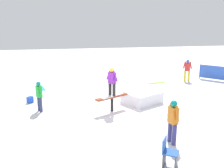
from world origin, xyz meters
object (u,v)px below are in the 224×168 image
at_px(loose_snowboard_cyan, 42,88).
at_px(backpack_on_snow, 30,100).
at_px(rail_feature, 112,99).
at_px(main_rider_on_rail, 112,82).
at_px(folding_chair, 169,153).
at_px(bystander_red, 187,69).
at_px(bystander_orange, 173,119).
at_px(loose_snowboard_lime, 157,83).
at_px(loose_snowboard_white, 107,84).
at_px(bystander_green, 39,95).

distance_m(loose_snowboard_cyan, backpack_on_snow, 3.09).
bearing_deg(rail_feature, main_rider_on_rail, 0.00).
bearing_deg(loose_snowboard_cyan, folding_chair, -172.80).
bearing_deg(main_rider_on_rail, bystander_red, -175.55).
relative_size(bystander_orange, loose_snowboard_lime, 1.18).
bearing_deg(folding_chair, loose_snowboard_cyan, 58.75).
bearing_deg(loose_snowboard_cyan, bystander_red, -106.30).
bearing_deg(rail_feature, folding_chair, 70.79).
height_order(rail_feature, loose_snowboard_lime, rail_feature).
xyz_separation_m(bystander_red, loose_snowboard_white, (5.91, -0.33, -0.88)).
bearing_deg(loose_snowboard_cyan, backpack_on_snow, 156.74).
bearing_deg(folding_chair, bystander_orange, 7.26).
bearing_deg(bystander_red, bystander_orange, -95.61).
relative_size(rail_feature, folding_chair, 1.97).
relative_size(rail_feature, loose_snowboard_white, 1.24).
bearing_deg(main_rider_on_rail, bystander_orange, 77.97).
xyz_separation_m(bystander_green, loose_snowboard_lime, (-7.74, -4.33, -0.83)).
relative_size(bystander_green, folding_chair, 1.70).
xyz_separation_m(main_rider_on_rail, bystander_orange, (-1.43, 3.69, -0.56)).
height_order(loose_snowboard_cyan, backpack_on_snow, backpack_on_snow).
bearing_deg(loose_snowboard_white, main_rider_on_rail, -46.67).
bearing_deg(bystander_orange, folding_chair, 144.67).
height_order(main_rider_on_rail, bystander_green, main_rider_on_rail).
bearing_deg(rail_feature, loose_snowboard_cyan, -82.01).
xyz_separation_m(main_rider_on_rail, bystander_green, (3.45, -0.69, -0.63)).
height_order(bystander_red, loose_snowboard_lime, bystander_red).
bearing_deg(loose_snowboard_lime, bystander_red, -10.80).
xyz_separation_m(loose_snowboard_cyan, loose_snowboard_lime, (-7.98, 0.20, 0.00)).
bearing_deg(bystander_red, loose_snowboard_cyan, -155.28).
distance_m(bystander_red, folding_chair, 11.84).
distance_m(main_rider_on_rail, bystander_orange, 4.00).
relative_size(loose_snowboard_lime, folding_chair, 1.55).
relative_size(main_rider_on_rail, backpack_on_snow, 4.08).
xyz_separation_m(loose_snowboard_cyan, backpack_on_snow, (0.39, 3.06, 0.16)).
distance_m(bystander_green, backpack_on_snow, 1.74).
bearing_deg(rail_feature, bystander_green, -38.49).
bearing_deg(loose_snowboard_lime, main_rider_on_rail, -144.81).
xyz_separation_m(rail_feature, bystander_orange, (-1.43, 3.69, 0.28)).
relative_size(bystander_green, backpack_on_snow, 4.39).
height_order(main_rider_on_rail, backpack_on_snow, main_rider_on_rail).
relative_size(rail_feature, backpack_on_snow, 5.10).
bearing_deg(loose_snowboard_white, bystander_red, 48.22).
distance_m(loose_snowboard_cyan, folding_chair, 11.18).
relative_size(bystander_red, backpack_on_snow, 4.67).
height_order(bystander_red, loose_snowboard_cyan, bystander_red).
distance_m(bystander_orange, backpack_on_snow, 8.08).
distance_m(rail_feature, backpack_on_snow, 4.64).
bearing_deg(backpack_on_snow, folding_chair, 79.86).
bearing_deg(bystander_orange, backpack_on_snow, 36.23).
bearing_deg(bystander_red, main_rider_on_rail, -117.26).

